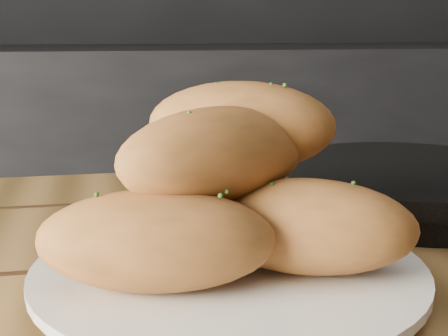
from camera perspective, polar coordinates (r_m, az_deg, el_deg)
The scene contains 4 objects.
counter at distance 1.76m, azimuth 1.64°, elevation -3.78°, with size 2.80×0.60×0.90m, color black.
plate at distance 0.49m, azimuth 0.45°, elevation -9.65°, with size 0.31×0.31×0.02m.
bread_rolls at distance 0.48m, azimuth 0.19°, elevation -1.97°, with size 0.29×0.24×0.14m.
skillet at distance 0.74m, azimuth 16.63°, elevation -1.44°, with size 0.44×0.30×0.05m.
Camera 1 is at (-0.37, 0.06, 0.95)m, focal length 50.00 mm.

